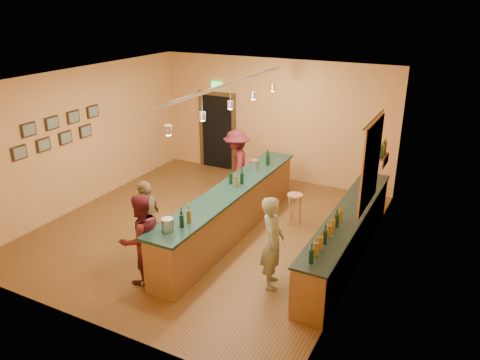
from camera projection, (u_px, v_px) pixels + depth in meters
The scene contains 18 objects.
floor at pixel (207, 228), 10.06m from camera, with size 7.00×7.00×0.00m, color brown.
ceiling at pixel (203, 78), 8.89m from camera, with size 6.50×7.00×0.02m, color silver.
wall_back at pixel (274, 120), 12.37m from camera, with size 6.50×0.02×3.20m, color #D69F50.
wall_front at pixel (76, 229), 6.58m from camera, with size 6.50×0.02×3.20m, color #D69F50.
wall_left at pixel (85, 137), 10.86m from camera, with size 0.02×7.00×3.20m, color #D69F50.
wall_right at pixel (366, 185), 8.09m from camera, with size 0.02×7.00×3.20m, color #D69F50.
doorway at pixel (218, 130), 13.24m from camera, with size 1.15×0.09×2.48m.
tapestry at pixel (371, 165), 8.33m from camera, with size 0.03×1.40×1.60m, color maroon.
bottle_shelf at pixel (384, 151), 9.67m from camera, with size 0.17×0.55×0.54m.
picture_grid at pixel (59, 130), 10.09m from camera, with size 0.06×2.20×0.70m, color #382111, non-canonical shape.
back_counter at pixel (347, 235), 8.76m from camera, with size 0.60×4.55×1.27m.
tasting_bar at pixel (231, 208), 9.58m from camera, with size 0.73×5.10×1.38m.
pendant_track at pixel (230, 92), 8.71m from camera, with size 0.11×4.60×0.50m.
bartender at pixel (272, 242), 7.80m from camera, with size 0.60×0.39×1.64m, color gray.
customer_a at pixel (141, 239), 7.92m from camera, with size 0.79×0.62×1.63m, color #59191E.
customer_b at pixel (148, 220), 8.63m from camera, with size 0.93×0.39×1.58m, color #997A51.
customer_c at pixel (237, 164), 11.32m from camera, with size 1.11×0.64×1.71m, color #59191E.
bar_stool at pixel (295, 201), 10.06m from camera, with size 0.34×0.34×0.70m.
Camera 1 is at (4.74, -7.66, 4.65)m, focal length 35.00 mm.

